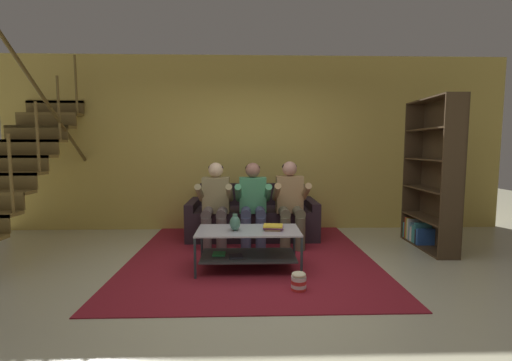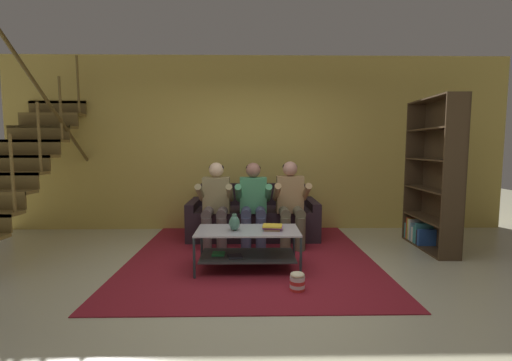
% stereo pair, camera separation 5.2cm
% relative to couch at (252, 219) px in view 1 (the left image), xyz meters
% --- Properties ---
extents(ground, '(16.80, 16.80, 0.00)m').
position_rel_couch_xyz_m(ground, '(0.08, -1.89, -0.28)').
color(ground, '#BFBB9B').
extents(back_partition, '(8.40, 0.12, 2.90)m').
position_rel_couch_xyz_m(back_partition, '(0.08, 0.57, 1.17)').
color(back_partition, tan).
rests_on(back_partition, ground).
extents(staircase_run, '(0.93, 2.72, 3.07)m').
position_rel_couch_xyz_m(staircase_run, '(-3.16, -0.66, 0.92)').
color(staircase_run, brown).
rests_on(staircase_run, ground).
extents(couch, '(1.96, 0.86, 0.80)m').
position_rel_couch_xyz_m(couch, '(0.00, 0.00, 0.00)').
color(couch, '#2B1F26').
rests_on(couch, ground).
extents(person_seated_left, '(0.50, 0.58, 1.18)m').
position_rel_couch_xyz_m(person_seated_left, '(-0.53, -0.51, 0.37)').
color(person_seated_left, '#594C48').
rests_on(person_seated_left, ground).
extents(person_seated_middle, '(0.50, 0.58, 1.17)m').
position_rel_couch_xyz_m(person_seated_middle, '(0.00, -0.51, 0.37)').
color(person_seated_middle, '#3B405A').
rests_on(person_seated_middle, ground).
extents(person_seated_right, '(0.50, 0.58, 1.19)m').
position_rel_couch_xyz_m(person_seated_right, '(0.53, -0.51, 0.37)').
color(person_seated_right, brown).
rests_on(person_seated_right, ground).
extents(coffee_table, '(1.16, 0.58, 0.46)m').
position_rel_couch_xyz_m(coffee_table, '(-0.08, -1.47, 0.03)').
color(coffee_table, '#B3B3BC').
rests_on(coffee_table, ground).
extents(area_rug, '(3.00, 3.42, 0.01)m').
position_rel_couch_xyz_m(area_rug, '(-0.04, -0.85, -0.28)').
color(area_rug, maroon).
rests_on(area_rug, ground).
extents(vase, '(0.12, 0.12, 0.19)m').
position_rel_couch_xyz_m(vase, '(-0.22, -1.50, 0.27)').
color(vase, '#44745F').
rests_on(vase, coffee_table).
extents(book_stack, '(0.24, 0.20, 0.06)m').
position_rel_couch_xyz_m(book_stack, '(0.21, -1.49, 0.21)').
color(book_stack, '#9D7353').
rests_on(book_stack, coffee_table).
extents(bookshelf, '(0.32, 1.09, 2.05)m').
position_rel_couch_xyz_m(bookshelf, '(2.47, -0.63, 0.58)').
color(bookshelf, '#453320').
rests_on(bookshelf, ground).
extents(popcorn_tub, '(0.15, 0.15, 0.19)m').
position_rel_couch_xyz_m(popcorn_tub, '(0.41, -2.06, -0.19)').
color(popcorn_tub, red).
rests_on(popcorn_tub, ground).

